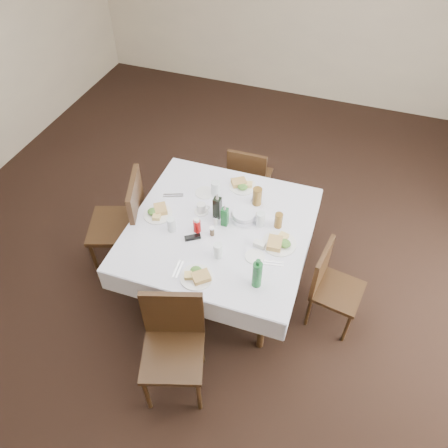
% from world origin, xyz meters
% --- Properties ---
extents(ground_plane, '(7.00, 7.00, 0.00)m').
position_xyz_m(ground_plane, '(0.00, 0.00, 0.00)').
color(ground_plane, black).
extents(room_shell, '(6.04, 7.04, 2.80)m').
position_xyz_m(room_shell, '(0.00, 0.00, 1.71)').
color(room_shell, '#BBAA92').
rests_on(room_shell, ground).
extents(dining_table, '(1.51, 1.51, 0.76)m').
position_xyz_m(dining_table, '(0.15, -0.20, 0.69)').
color(dining_table, black).
rests_on(dining_table, ground).
extents(chair_north, '(0.41, 0.41, 0.84)m').
position_xyz_m(chair_north, '(0.09, 0.83, 0.48)').
color(chair_north, black).
rests_on(chair_north, ground).
extents(chair_south, '(0.56, 0.56, 0.94)m').
position_xyz_m(chair_south, '(0.14, -1.17, 0.54)').
color(chair_south, black).
rests_on(chair_south, ground).
extents(chair_east, '(0.44, 0.44, 0.82)m').
position_xyz_m(chair_east, '(1.13, -0.24, 0.47)').
color(chair_east, black).
rests_on(chair_east, ground).
extents(chair_west, '(0.62, 0.62, 1.03)m').
position_xyz_m(chair_west, '(-0.74, -0.24, 0.59)').
color(chair_west, black).
rests_on(chair_west, ground).
extents(meal_north, '(0.25, 0.25, 0.05)m').
position_xyz_m(meal_north, '(0.17, 0.34, 0.78)').
color(meal_north, white).
rests_on(meal_north, dining_table).
extents(meal_south, '(0.25, 0.25, 0.05)m').
position_xyz_m(meal_south, '(0.17, -0.76, 0.78)').
color(meal_south, white).
rests_on(meal_south, dining_table).
extents(meal_east, '(0.28, 0.28, 0.06)m').
position_xyz_m(meal_east, '(0.66, -0.23, 0.79)').
color(meal_east, white).
rests_on(meal_east, dining_table).
extents(meal_west, '(0.25, 0.25, 0.05)m').
position_xyz_m(meal_west, '(-0.41, -0.24, 0.78)').
color(meal_west, white).
rests_on(meal_west, dining_table).
extents(side_plate_a, '(0.17, 0.17, 0.01)m').
position_xyz_m(side_plate_a, '(-0.12, 0.15, 0.77)').
color(side_plate_a, white).
rests_on(side_plate_a, dining_table).
extents(side_plate_b, '(0.16, 0.16, 0.01)m').
position_xyz_m(side_plate_b, '(0.52, -0.42, 0.77)').
color(side_plate_b, white).
rests_on(side_plate_b, dining_table).
extents(water_n, '(0.08, 0.08, 0.15)m').
position_xyz_m(water_n, '(-0.02, 0.16, 0.84)').
color(water_n, silver).
rests_on(water_n, dining_table).
extents(water_s, '(0.07, 0.07, 0.13)m').
position_xyz_m(water_s, '(0.24, -0.51, 0.83)').
color(water_s, silver).
rests_on(water_s, dining_table).
extents(water_e, '(0.07, 0.07, 0.13)m').
position_xyz_m(water_e, '(0.46, -0.07, 0.83)').
color(water_e, silver).
rests_on(water_e, dining_table).
extents(water_w, '(0.07, 0.07, 0.13)m').
position_xyz_m(water_w, '(-0.22, -0.37, 0.83)').
color(water_w, silver).
rests_on(water_w, dining_table).
extents(iced_tea_a, '(0.08, 0.08, 0.17)m').
position_xyz_m(iced_tea_a, '(0.36, 0.17, 0.85)').
color(iced_tea_a, brown).
rests_on(iced_tea_a, dining_table).
extents(iced_tea_b, '(0.07, 0.07, 0.14)m').
position_xyz_m(iced_tea_b, '(0.60, -0.04, 0.83)').
color(iced_tea_b, brown).
rests_on(iced_tea_b, dining_table).
extents(bread_basket, '(0.22, 0.22, 0.07)m').
position_xyz_m(bread_basket, '(0.31, -0.04, 0.80)').
color(bread_basket, silver).
rests_on(bread_basket, dining_table).
extents(oil_cruet_dark, '(0.06, 0.06, 0.26)m').
position_xyz_m(oil_cruet_dark, '(0.09, -0.09, 0.87)').
color(oil_cruet_dark, black).
rests_on(oil_cruet_dark, dining_table).
extents(oil_cruet_green, '(0.05, 0.05, 0.23)m').
position_xyz_m(oil_cruet_green, '(0.18, -0.16, 0.86)').
color(oil_cruet_green, '#185F28').
rests_on(oil_cruet_green, dining_table).
extents(ketchup_bottle, '(0.06, 0.06, 0.13)m').
position_xyz_m(ketchup_bottle, '(-0.01, -0.31, 0.82)').
color(ketchup_bottle, '#B40E0E').
rests_on(ketchup_bottle, dining_table).
extents(salt_shaker, '(0.04, 0.04, 0.08)m').
position_xyz_m(salt_shaker, '(0.11, -0.18, 0.80)').
color(salt_shaker, white).
rests_on(salt_shaker, dining_table).
extents(pepper_shaker, '(0.04, 0.04, 0.08)m').
position_xyz_m(pepper_shaker, '(0.12, -0.31, 0.80)').
color(pepper_shaker, '#453320').
rests_on(pepper_shaker, dining_table).
extents(coffee_mug, '(0.13, 0.12, 0.09)m').
position_xyz_m(coffee_mug, '(-0.06, -0.09, 0.80)').
color(coffee_mug, white).
rests_on(coffee_mug, dining_table).
extents(sunglasses, '(0.13, 0.11, 0.03)m').
position_xyz_m(sunglasses, '(-0.02, -0.40, 0.78)').
color(sunglasses, black).
rests_on(sunglasses, dining_table).
extents(green_bottle, '(0.07, 0.07, 0.28)m').
position_xyz_m(green_bottle, '(0.60, -0.67, 0.88)').
color(green_bottle, '#185F28').
rests_on(green_bottle, dining_table).
extents(sugar_caddy, '(0.10, 0.07, 0.05)m').
position_xyz_m(sugar_caddy, '(0.52, -0.30, 0.79)').
color(sugar_caddy, white).
rests_on(sugar_caddy, dining_table).
extents(cutlery_n, '(0.05, 0.17, 0.01)m').
position_xyz_m(cutlery_n, '(0.32, 0.26, 0.77)').
color(cutlery_n, silver).
rests_on(cutlery_n, dining_table).
extents(cutlery_s, '(0.06, 0.17, 0.01)m').
position_xyz_m(cutlery_s, '(-0.00, -0.73, 0.77)').
color(cutlery_s, silver).
rests_on(cutlery_s, dining_table).
extents(cutlery_e, '(0.16, 0.07, 0.01)m').
position_xyz_m(cutlery_e, '(0.67, -0.44, 0.77)').
color(cutlery_e, silver).
rests_on(cutlery_e, dining_table).
extents(cutlery_w, '(0.18, 0.10, 0.01)m').
position_xyz_m(cutlery_w, '(-0.38, 0.02, 0.77)').
color(cutlery_w, silver).
rests_on(cutlery_w, dining_table).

